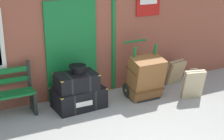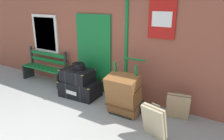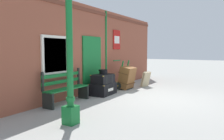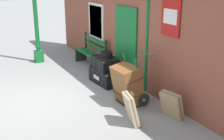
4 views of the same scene
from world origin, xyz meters
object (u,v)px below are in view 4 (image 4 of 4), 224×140
object	(u,v)px
lamp_post	(37,30)
steamer_trunk_base	(107,76)
round_hatbox	(107,54)
porters_trolley	(134,91)
platform_bench	(91,53)
large_brown_trunk	(127,84)
suitcase_tan	(131,109)
steamer_trunk_middle	(105,63)
suitcase_olive	(172,105)

from	to	relation	value
lamp_post	steamer_trunk_base	size ratio (longest dim) A/B	2.78
round_hatbox	porters_trolley	xyz separation A→B (m)	(1.43, -0.04, -0.57)
platform_bench	large_brown_trunk	distance (m)	3.11
platform_bench	steamer_trunk_base	distance (m)	1.67
large_brown_trunk	suitcase_tan	xyz separation A→B (m)	(0.90, -0.46, -0.14)
steamer_trunk_middle	suitcase_olive	distance (m)	2.59
lamp_post	suitcase_olive	xyz separation A→B (m)	(5.49, 1.33, -0.81)
porters_trolley	large_brown_trunk	size ratio (longest dim) A/B	1.25
steamer_trunk_base	suitcase_tan	bearing A→B (deg)	-16.45
platform_bench	large_brown_trunk	size ratio (longest dim) A/B	1.69
suitcase_tan	large_brown_trunk	bearing A→B (deg)	152.81
steamer_trunk_middle	large_brown_trunk	world-z (taller)	large_brown_trunk
steamer_trunk_base	steamer_trunk_middle	size ratio (longest dim) A/B	1.29
large_brown_trunk	suitcase_olive	distance (m)	1.18
lamp_post	steamer_trunk_base	bearing A→B (deg)	20.68
round_hatbox	suitcase_tan	world-z (taller)	round_hatbox
suitcase_olive	round_hatbox	bearing A→B (deg)	-175.16
suitcase_olive	steamer_trunk_base	bearing A→B (deg)	-175.34
lamp_post	steamer_trunk_base	xyz separation A→B (m)	(2.98, 1.12, -0.90)
steamer_trunk_middle	suitcase_olive	world-z (taller)	steamer_trunk_middle
platform_bench	suitcase_olive	bearing A→B (deg)	-0.86
lamp_post	platform_bench	bearing A→B (deg)	46.03
platform_bench	steamer_trunk_base	size ratio (longest dim) A/B	1.52
lamp_post	round_hatbox	size ratio (longest dim) A/B	8.56
steamer_trunk_base	round_hatbox	xyz separation A→B (m)	(0.01, -0.01, 0.63)
lamp_post	large_brown_trunk	distance (m)	4.54
steamer_trunk_base	suitcase_olive	bearing A→B (deg)	4.66
porters_trolley	large_brown_trunk	distance (m)	0.27
porters_trolley	large_brown_trunk	world-z (taller)	porters_trolley
round_hatbox	suitcase_tan	distance (m)	2.47
platform_bench	porters_trolley	size ratio (longest dim) A/B	1.35
lamp_post	steamer_trunk_base	distance (m)	3.30
large_brown_trunk	suitcase_tan	size ratio (longest dim) A/B	1.40
steamer_trunk_middle	suitcase_olive	size ratio (longest dim) A/B	1.35
lamp_post	large_brown_trunk	xyz separation A→B (m)	(4.41, 0.90, -0.63)
steamer_trunk_base	large_brown_trunk	world-z (taller)	large_brown_trunk
platform_bench	lamp_post	bearing A→B (deg)	-133.97
suitcase_olive	suitcase_tan	size ratio (longest dim) A/B	0.89
suitcase_tan	suitcase_olive	bearing A→B (deg)	78.32
round_hatbox	large_brown_trunk	world-z (taller)	large_brown_trunk
platform_bench	large_brown_trunk	xyz separation A→B (m)	(3.07, -0.49, 0.03)
lamp_post	large_brown_trunk	size ratio (longest dim) A/B	3.08
lamp_post	suitcase_tan	bearing A→B (deg)	4.68
steamer_trunk_middle	suitcase_olive	xyz separation A→B (m)	(2.57, 0.24, -0.28)
steamer_trunk_middle	porters_trolley	world-z (taller)	porters_trolley
porters_trolley	suitcase_olive	bearing A→B (deg)	13.26
steamer_trunk_base	steamer_trunk_middle	bearing A→B (deg)	-146.11
steamer_trunk_middle	suitcase_tan	size ratio (longest dim) A/B	1.20
steamer_trunk_base	steamer_trunk_middle	xyz separation A→B (m)	(-0.05, -0.03, 0.37)
round_hatbox	steamer_trunk_middle	bearing A→B (deg)	-155.26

